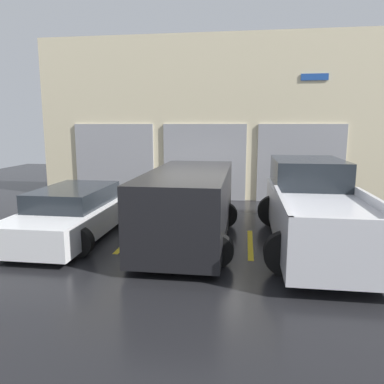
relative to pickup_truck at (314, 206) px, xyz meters
name	(u,v)px	position (x,y,z in m)	size (l,w,h in m)	color
ground_plane	(200,219)	(-2.87, 1.82, -0.87)	(28.00, 28.00, 0.00)	black
shophouse_building	(211,121)	(-2.87, 5.11, 2.00)	(12.79, 0.68, 5.86)	beige
pickup_truck	(314,206)	(0.00, 0.00, 0.00)	(2.46, 5.57, 1.85)	silver
sedan_white	(74,213)	(-5.73, -0.30, -0.29)	(2.11, 4.30, 1.21)	white
sedan_side	(189,204)	(-2.87, -0.32, 0.04)	(2.20, 4.70, 1.68)	black
parking_stripe_far_left	(21,234)	(-7.17, -0.32, -0.86)	(0.12, 2.20, 0.01)	gold
parking_stripe_left	(130,239)	(-4.30, -0.32, -0.86)	(0.12, 2.20, 0.01)	gold
parking_stripe_centre	(250,244)	(-1.43, -0.32, -0.86)	(0.12, 2.20, 0.01)	gold
parking_stripe_right	(382,250)	(1.43, -0.32, -0.86)	(0.12, 2.20, 0.01)	gold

